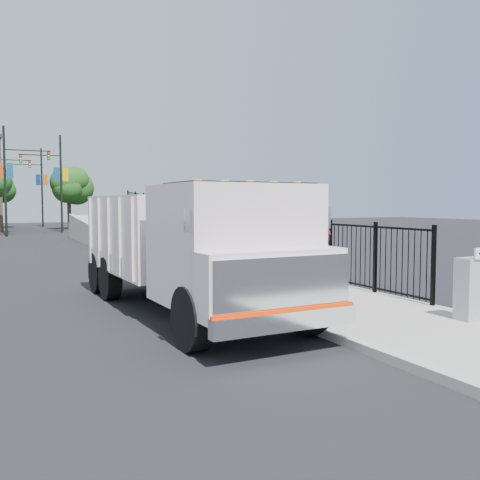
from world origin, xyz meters
name	(u,v)px	position (x,y,z in m)	size (l,w,h in m)	color
ground	(255,308)	(0.00, 0.00, 0.00)	(120.00, 120.00, 0.00)	black
sidewalk	(376,315)	(1.93, -2.00, 0.06)	(3.55, 12.00, 0.12)	#9E998E
curb	(301,322)	(0.00, -2.00, 0.08)	(0.30, 12.00, 0.16)	#ADAAA3
ramp	(149,250)	(2.12, 16.00, 0.00)	(3.95, 24.00, 1.70)	#9E998E
iron_fence	(203,237)	(3.55, 12.00, 0.90)	(0.10, 28.00, 1.80)	black
truck	(189,242)	(-1.54, 0.17, 1.61)	(2.99, 8.42, 2.85)	black
worker	(325,268)	(1.21, -1.07, 1.01)	(0.65, 0.43, 1.78)	#5A101D
utility_cabinet	(471,289)	(3.10, -3.43, 0.75)	(0.55, 0.40, 1.25)	gray
debris	(338,297)	(2.18, -0.28, 0.16)	(0.30, 0.30, 0.08)	silver
light_pole_0	(9,177)	(-3.75, 31.42, 4.36)	(3.77, 0.22, 8.00)	black
light_pole_1	(57,180)	(0.01, 35.18, 4.36)	(3.78, 0.22, 8.00)	black
light_pole_3	(39,184)	(-0.31, 47.15, 4.36)	(3.77, 0.22, 8.00)	black
tree_1	(69,187)	(1.68, 40.54, 3.96)	(2.87, 2.87, 5.44)	#382314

